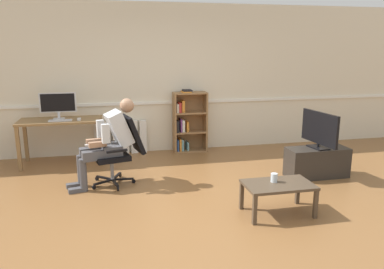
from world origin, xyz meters
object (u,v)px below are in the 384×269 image
(keyboard, at_px, (60,120))
(radiator, at_px, (121,138))
(office_chair, at_px, (121,148))
(tv_stand, at_px, (317,162))
(drinking_glass, at_px, (274,178))
(bookshelf, at_px, (188,122))
(computer_desk, at_px, (61,126))
(computer_mouse, at_px, (79,119))
(imac_monitor, at_px, (58,104))
(coffee_table, at_px, (278,187))
(person_seated, at_px, (108,140))
(tv_screen, at_px, (320,129))

(keyboard, height_order, radiator, keyboard)
(office_chair, height_order, tv_stand, office_chair)
(drinking_glass, bearing_deg, bookshelf, 98.99)
(office_chair, bearing_deg, tv_stand, 69.56)
(keyboard, bearing_deg, computer_desk, 96.26)
(computer_desk, distance_m, bookshelf, 2.23)
(computer_mouse, relative_size, office_chair, 0.10)
(imac_monitor, distance_m, office_chair, 1.64)
(coffee_table, height_order, drinking_glass, drinking_glass)
(tv_stand, bearing_deg, bookshelf, 131.60)
(computer_mouse, distance_m, office_chair, 1.24)
(radiator, xyz_separation_m, coffee_table, (1.71, -3.00, 0.02))
(keyboard, bearing_deg, drinking_glass, -42.30)
(keyboard, distance_m, coffee_table, 3.66)
(person_seated, relative_size, tv_stand, 1.33)
(person_seated, distance_m, tv_stand, 3.11)
(imac_monitor, xyz_separation_m, keyboard, (0.04, -0.22, -0.25))
(office_chair, xyz_separation_m, coffee_table, (1.75, -1.45, -0.20))
(tv_screen, bearing_deg, bookshelf, 34.41)
(radiator, height_order, tv_screen, tv_screen)
(computer_desk, distance_m, keyboard, 0.18)
(computer_mouse, bearing_deg, bookshelf, 12.26)
(tv_screen, distance_m, drinking_glass, 1.58)
(person_seated, bearing_deg, tv_stand, 70.72)
(bookshelf, bearing_deg, computer_mouse, -167.74)
(person_seated, bearing_deg, radiator, 159.38)
(person_seated, relative_size, drinking_glass, 11.69)
(drinking_glass, bearing_deg, tv_screen, 40.94)
(computer_mouse, distance_m, tv_stand, 3.83)
(computer_desk, height_order, imac_monitor, imac_monitor)
(coffee_table, bearing_deg, bookshelf, 99.38)
(computer_mouse, bearing_deg, person_seated, -66.87)
(office_chair, height_order, person_seated, person_seated)
(person_seated, bearing_deg, drinking_glass, 41.44)
(computer_desk, xyz_separation_m, tv_screen, (3.83, -1.53, 0.08))
(radiator, bearing_deg, tv_screen, -33.93)
(tv_stand, distance_m, drinking_glass, 1.56)
(bookshelf, xyz_separation_m, drinking_glass, (0.45, -2.84, -0.13))
(bookshelf, xyz_separation_m, tv_screen, (1.62, -1.82, 0.18))
(computer_desk, bearing_deg, radiator, 21.74)
(computer_desk, distance_m, coffee_table, 3.76)
(imac_monitor, xyz_separation_m, radiator, (1.01, 0.31, -0.71))
(computer_mouse, bearing_deg, radiator, 37.26)
(imac_monitor, height_order, drinking_glass, imac_monitor)
(person_seated, relative_size, coffee_table, 1.53)
(office_chair, bearing_deg, drinking_glass, 37.96)
(person_seated, relative_size, tv_screen, 1.57)
(imac_monitor, bearing_deg, office_chair, -51.83)
(tv_screen, xyz_separation_m, drinking_glass, (-1.17, -1.02, -0.31))
(computer_mouse, relative_size, coffee_table, 0.12)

